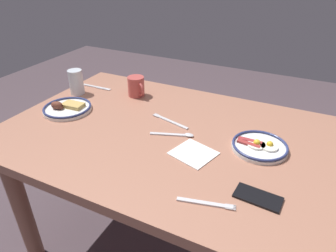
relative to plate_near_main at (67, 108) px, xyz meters
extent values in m
plane|color=#4D3E44|center=(-0.50, -0.03, -0.74)|extent=(6.00, 6.00, 0.00)
cube|color=#A56D55|center=(-0.50, -0.03, -0.04)|extent=(1.36, 0.94, 0.04)
cylinder|color=#8C5C49|center=(-1.07, -0.39, -0.40)|extent=(0.08, 0.08, 0.68)
cylinder|color=#8C5C49|center=(0.07, -0.39, -0.40)|extent=(0.08, 0.08, 0.68)
cylinder|color=#8C5C49|center=(0.07, 0.32, -0.40)|extent=(0.08, 0.08, 0.68)
cylinder|color=white|center=(0.00, 0.00, -0.01)|extent=(0.23, 0.23, 0.01)
torus|color=navy|center=(0.00, 0.00, 0.00)|extent=(0.23, 0.23, 0.01)
cube|color=tan|center=(-0.02, -0.02, 0.01)|extent=(0.11, 0.07, 0.02)
ellipsoid|color=brown|center=(0.03, 0.02, 0.02)|extent=(0.05, 0.04, 0.04)
ellipsoid|color=brown|center=(0.02, 0.02, 0.01)|extent=(0.03, 0.02, 0.02)
ellipsoid|color=brown|center=(0.04, 0.03, 0.02)|extent=(0.05, 0.04, 0.04)
cylinder|color=white|center=(-0.90, -0.08, -0.01)|extent=(0.22, 0.22, 0.01)
torus|color=navy|center=(-0.90, -0.08, 0.00)|extent=(0.21, 0.21, 0.01)
cylinder|color=white|center=(-0.94, -0.08, 0.00)|extent=(0.07, 0.07, 0.01)
sphere|color=yellow|center=(-0.94, -0.09, 0.01)|extent=(0.03, 0.03, 0.03)
cylinder|color=white|center=(-0.89, -0.07, 0.00)|extent=(0.07, 0.07, 0.01)
sphere|color=yellow|center=(-0.89, -0.08, 0.01)|extent=(0.03, 0.03, 0.03)
cube|color=#A23133|center=(-0.86, -0.09, 0.00)|extent=(0.09, 0.02, 0.01)
cube|color=#A03431|center=(-0.86, -0.07, 0.00)|extent=(0.09, 0.03, 0.01)
cylinder|color=#BF4C47|center=(-0.21, -0.30, 0.04)|extent=(0.09, 0.09, 0.10)
torus|color=#BF4C47|center=(-0.25, -0.28, 0.04)|extent=(0.07, 0.05, 0.07)
cylinder|color=brown|center=(-0.21, -0.30, 0.07)|extent=(0.07, 0.07, 0.01)
cylinder|color=silver|center=(0.09, -0.18, 0.05)|extent=(0.07, 0.07, 0.13)
cylinder|color=black|center=(0.09, -0.18, 0.03)|extent=(0.07, 0.07, 0.09)
cube|color=black|center=(-0.95, 0.20, -0.01)|extent=(0.15, 0.08, 0.01)
cube|color=white|center=(-0.68, 0.06, -0.01)|extent=(0.18, 0.18, 0.00)
cube|color=silver|center=(-0.50, -0.12, -0.01)|extent=(0.20, 0.07, 0.01)
cube|color=silver|center=(-0.42, -0.15, -0.01)|extent=(0.03, 0.01, 0.00)
cube|color=silver|center=(-0.41, -0.14, -0.01)|extent=(0.03, 0.01, 0.00)
cube|color=silver|center=(-0.41, -0.14, -0.01)|extent=(0.03, 0.01, 0.00)
cube|color=silver|center=(-0.41, -0.13, -0.01)|extent=(0.03, 0.01, 0.00)
cube|color=silver|center=(-0.81, 0.29, -0.01)|extent=(0.17, 0.05, 0.01)
cube|color=silver|center=(-0.89, 0.28, -0.01)|extent=(0.03, 0.01, 0.00)
cube|color=silver|center=(-0.89, 0.28, -0.01)|extent=(0.03, 0.01, 0.00)
cube|color=silver|center=(-0.89, 0.27, -0.01)|extent=(0.03, 0.01, 0.00)
cube|color=silver|center=(-0.89, 0.27, -0.01)|extent=(0.03, 0.01, 0.00)
cube|color=silver|center=(0.09, -0.29, -0.01)|extent=(0.18, 0.02, 0.01)
cube|color=silver|center=(0.00, -0.29, -0.01)|extent=(0.09, 0.02, 0.00)
cube|color=silver|center=(-0.55, -0.02, -0.01)|extent=(0.17, 0.07, 0.01)
ellipsoid|color=silver|center=(-0.62, -0.04, -0.01)|extent=(0.04, 0.03, 0.01)
camera|label=1|loc=(-1.01, 0.94, 0.65)|focal=31.99mm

